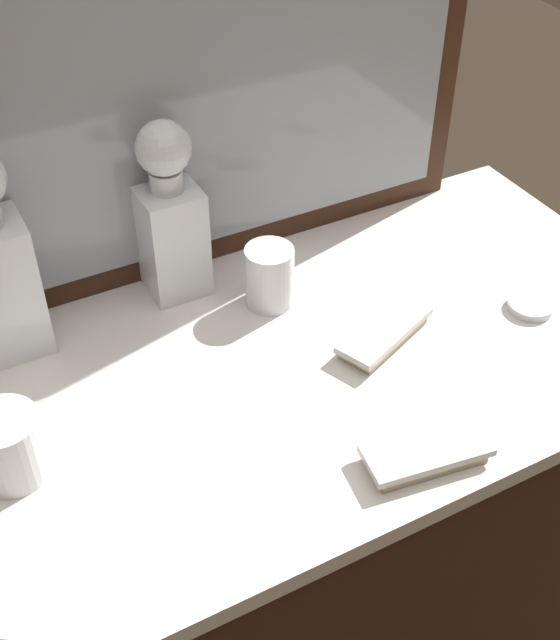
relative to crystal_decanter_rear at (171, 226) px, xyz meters
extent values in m
cube|color=#381E11|center=(0.06, -0.22, -0.53)|extent=(1.14, 0.56, 0.80)
cube|color=silver|center=(0.06, -0.22, -0.12)|extent=(1.17, 0.58, 0.03)
cube|color=#381E11|center=(0.06, 0.05, 0.26)|extent=(0.91, 0.03, 0.73)
cube|color=gray|center=(0.06, 0.04, 0.26)|extent=(0.83, 0.01, 0.65)
cube|color=white|center=(-0.24, -0.01, -0.01)|extent=(0.09, 0.09, 0.19)
cube|color=brown|center=(-0.24, -0.01, -0.04)|extent=(0.08, 0.08, 0.13)
cube|color=white|center=(0.00, 0.00, -0.02)|extent=(0.08, 0.08, 0.17)
cube|color=brown|center=(0.00, 0.00, -0.05)|extent=(0.07, 0.07, 0.11)
cylinder|color=white|center=(0.00, 0.00, 0.07)|extent=(0.05, 0.05, 0.03)
sphere|color=white|center=(0.00, 0.00, 0.12)|extent=(0.08, 0.08, 0.08)
cylinder|color=white|center=(-0.30, -0.24, -0.06)|extent=(0.09, 0.09, 0.09)
cylinder|color=silver|center=(-0.30, -0.24, -0.10)|extent=(0.08, 0.08, 0.01)
cylinder|color=white|center=(0.11, -0.10, -0.06)|extent=(0.07, 0.07, 0.09)
cylinder|color=silver|center=(0.11, -0.10, -0.10)|extent=(0.07, 0.07, 0.01)
cube|color=#B7A88C|center=(0.13, -0.45, -0.10)|extent=(0.14, 0.08, 0.01)
cube|color=beige|center=(0.13, -0.45, -0.09)|extent=(0.16, 0.08, 0.01)
cube|color=#B7A88C|center=(0.21, -0.25, -0.10)|extent=(0.15, 0.10, 0.01)
cube|color=beige|center=(0.21, -0.25, -0.09)|extent=(0.17, 0.11, 0.01)
cylinder|color=silver|center=(0.43, -0.29, -0.10)|extent=(0.07, 0.07, 0.01)
camera|label=1|loc=(-0.32, -0.94, 0.66)|focal=46.68mm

